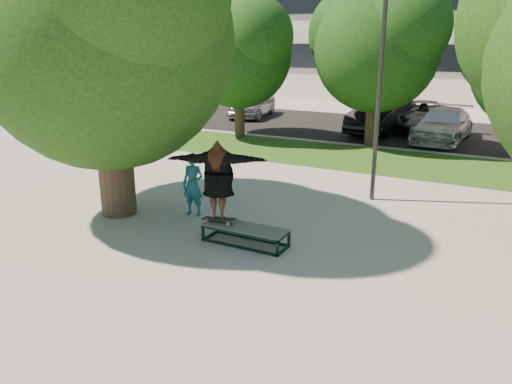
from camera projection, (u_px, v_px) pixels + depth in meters
The scene contains 14 objects.
ground at pixel (249, 262), 9.58m from camera, with size 120.00×120.00×0.00m, color #A69F98.
grass_strip at pixel (407, 163), 17.15m from camera, with size 30.00×4.00×0.02m, color #1F4413.
asphalt_strip at pixel (415, 131), 23.09m from camera, with size 40.00×8.00×0.01m, color black.
tree_left at pixel (104, 24), 11.13m from camera, with size 6.96×5.95×7.12m.
bg_tree_left at pixel (238, 48), 20.77m from camera, with size 5.28×4.51×5.77m.
bg_tree_mid at pixel (376, 41), 19.08m from camera, with size 5.76×4.92×6.24m.
lamppost at pixel (380, 79), 12.43m from camera, with size 0.25×0.15×6.11m.
grind_box at pixel (245, 235), 10.41m from camera, with size 1.80×0.60×0.38m.
skater_rig at pixel (218, 180), 10.37m from camera, with size 2.14×1.28×1.77m.
bystander at pixel (193, 185), 11.96m from camera, with size 0.56×0.37×1.53m, color #1B5D68.
car_silver_a at pixel (252, 104), 27.26m from camera, with size 1.70×4.23×1.44m, color #AAABAF.
car_dark at pixel (381, 114), 22.71m from camera, with size 1.74×5.00×1.65m, color black.
car_grey at pixel (423, 116), 23.23m from camera, with size 2.23×4.83×1.34m, color #56555A.
car_silver_b at pixel (443, 125), 20.80m from camera, with size 1.89×4.65×1.35m, color silver.
Camera 1 is at (4.22, -7.68, 4.12)m, focal length 35.00 mm.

